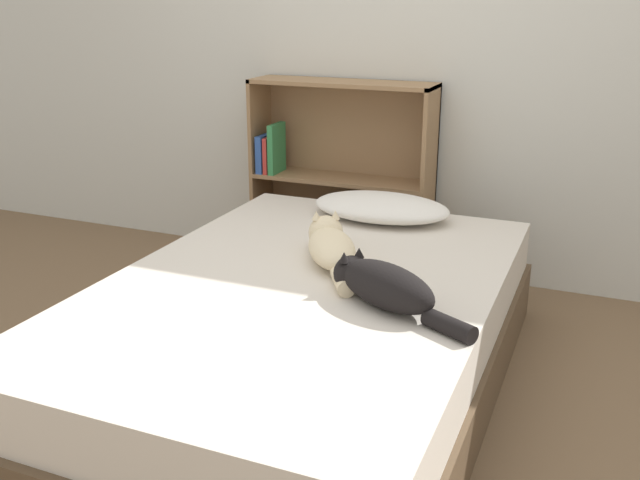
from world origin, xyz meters
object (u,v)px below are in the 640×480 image
pillow (381,207)px  cat_dark (383,285)px  cat_light (331,246)px  bookshelf (340,175)px  bed (304,337)px

pillow → cat_dark: 0.95m
cat_light → bookshelf: size_ratio=0.51×
bed → cat_dark: size_ratio=3.82×
bed → cat_dark: (0.32, -0.10, 0.29)m
cat_light → cat_dark: 0.44m
bed → pillow: size_ratio=3.30×
bookshelf → cat_dark: bearing=-63.6°
pillow → cat_light: 0.58m
bed → cat_light: bearing=85.3°
bookshelf → cat_light: bearing=-70.6°
pillow → bookshelf: bearing=129.0°
cat_dark → bookshelf: bookshelf is taller
pillow → bookshelf: size_ratio=0.62×
bed → pillow: (0.03, 0.80, 0.28)m
cat_light → cat_dark: size_ratio=0.95×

